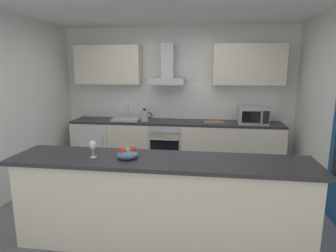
% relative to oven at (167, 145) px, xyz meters
% --- Properties ---
extents(ground, '(5.33, 4.83, 0.02)m').
position_rel_oven_xyz_m(ground, '(0.15, -1.57, -0.47)').
color(ground, slate).
extents(ceiling, '(5.33, 4.83, 0.02)m').
position_rel_oven_xyz_m(ceiling, '(0.15, -1.57, 2.15)').
color(ceiling, white).
extents(wall_back, '(5.33, 0.12, 2.60)m').
position_rel_oven_xyz_m(wall_back, '(0.15, 0.41, 0.84)').
color(wall_back, white).
rests_on(wall_back, ground).
extents(backsplash_tile, '(3.68, 0.02, 0.66)m').
position_rel_oven_xyz_m(backsplash_tile, '(0.15, 0.33, 0.77)').
color(backsplash_tile, white).
extents(counter_back, '(3.81, 0.60, 0.90)m').
position_rel_oven_xyz_m(counter_back, '(0.15, 0.03, -0.01)').
color(counter_back, beige).
rests_on(counter_back, ground).
extents(counter_island, '(3.06, 0.64, 0.95)m').
position_rel_oven_xyz_m(counter_island, '(0.28, -2.34, 0.02)').
color(counter_island, beige).
rests_on(counter_island, ground).
extents(upper_cabinets, '(3.76, 0.32, 0.70)m').
position_rel_oven_xyz_m(upper_cabinets, '(0.15, 0.18, 1.45)').
color(upper_cabinets, beige).
extents(oven, '(0.60, 0.62, 0.80)m').
position_rel_oven_xyz_m(oven, '(0.00, 0.00, 0.00)').
color(oven, slate).
rests_on(oven, ground).
extents(refrigerator, '(0.58, 0.60, 0.85)m').
position_rel_oven_xyz_m(refrigerator, '(-1.33, -0.00, -0.03)').
color(refrigerator, white).
rests_on(refrigerator, ground).
extents(microwave, '(0.50, 0.38, 0.30)m').
position_rel_oven_xyz_m(microwave, '(1.51, -0.03, 0.59)').
color(microwave, '#B7BABC').
rests_on(microwave, counter_back).
extents(sink, '(0.50, 0.40, 0.26)m').
position_rel_oven_xyz_m(sink, '(-0.75, 0.01, 0.47)').
color(sink, silver).
rests_on(sink, counter_back).
extents(kettle, '(0.29, 0.15, 0.24)m').
position_rel_oven_xyz_m(kettle, '(-0.40, -0.03, 0.55)').
color(kettle, '#B7BABC').
rests_on(kettle, counter_back).
extents(range_hood, '(0.62, 0.45, 0.72)m').
position_rel_oven_xyz_m(range_hood, '(0.00, 0.13, 1.33)').
color(range_hood, '#B7BABC').
extents(wine_glass, '(0.08, 0.08, 0.18)m').
position_rel_oven_xyz_m(wine_glass, '(-0.41, -2.39, 0.62)').
color(wine_glass, silver).
rests_on(wine_glass, counter_island).
extents(fruit_bowl, '(0.22, 0.22, 0.13)m').
position_rel_oven_xyz_m(fruit_bowl, '(-0.06, -2.36, 0.54)').
color(fruit_bowl, slate).
rests_on(fruit_bowl, counter_island).
extents(chopping_board, '(0.36, 0.26, 0.02)m').
position_rel_oven_xyz_m(chopping_board, '(0.85, -0.02, 0.45)').
color(chopping_board, '#9E7247').
rests_on(chopping_board, counter_back).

